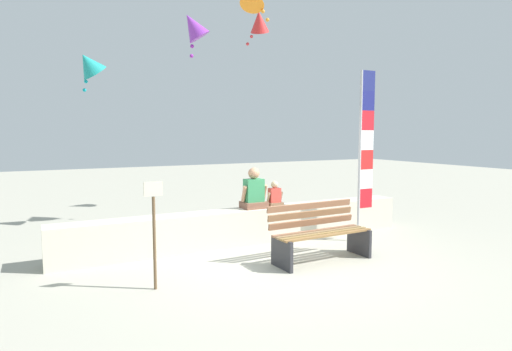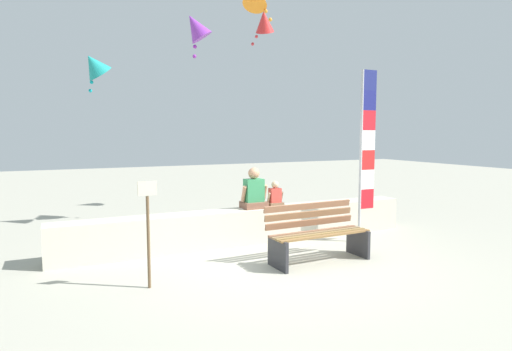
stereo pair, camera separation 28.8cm
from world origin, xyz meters
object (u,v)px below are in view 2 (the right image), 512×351
Objects in this scene: kite_purple at (196,27)px; kite_teal at (94,65)px; person_adult at (254,192)px; flag_banner at (365,147)px; person_child at (275,196)px; kite_red at (264,22)px; sign_post at (148,226)px; park_bench at (317,234)px.

kite_teal is at bearing 138.18° from kite_purple.
kite_teal is (-2.38, 3.22, 2.57)m from person_adult.
flag_banner is 3.36× the size of kite_teal.
kite_red is at bearing 67.38° from person_child.
kite_purple is (-2.22, -1.35, -0.64)m from kite_red.
person_child is at bearing -48.80° from kite_teal.
person_adult is at bearing -70.62° from kite_purple.
person_child is 0.34× the size of sign_post.
kite_red reaches higher than kite_purple.
kite_teal is at bearing 120.60° from park_bench.
kite_red reaches higher than flag_banner.
sign_post is (-3.88, -4.50, -3.97)m from kite_red.
kite_purple is (-0.99, 1.59, 3.33)m from person_child.
kite_red is at bearing -3.98° from kite_teal.
flag_banner reaches higher than park_bench.
person_child is at bearing 149.90° from flag_banner.
kite_purple reaches higher than person_adult.
kite_red is 2.68m from kite_purple.
kite_purple reaches higher than flag_banner.
person_child is (0.44, 0.00, -0.10)m from person_adult.
kite_purple is at bearing 107.31° from park_bench.
person_child is at bearing -112.62° from kite_red.
person_adult is at bearing 105.04° from park_bench.
person_adult is 3.64m from kite_purple.
kite_purple reaches higher than kite_teal.
person_child reaches higher than park_bench.
person_adult is 0.24× the size of flag_banner.
park_bench is 1.81× the size of kite_red.
person_child is 3.09m from sign_post.
flag_banner is 3.42× the size of kite_purple.
park_bench is 0.53× the size of flag_banner.
kite_red is 0.66× the size of sign_post.
kite_red is (-0.20, 3.76, 3.04)m from flag_banner.
person_adult reaches higher than person_child.
kite_teal reaches higher than sign_post.
kite_teal is at bearing 136.36° from flag_banner.
kite_teal is (-2.78, 4.70, 3.07)m from park_bench.
park_bench is at bearing -105.93° from kite_red.
kite_red is (4.04, -0.28, 1.30)m from kite_teal.
sign_post is (-2.62, -0.08, 0.40)m from park_bench.
person_adult is 2.19m from flag_banner.
kite_red is at bearing 74.07° from park_bench.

